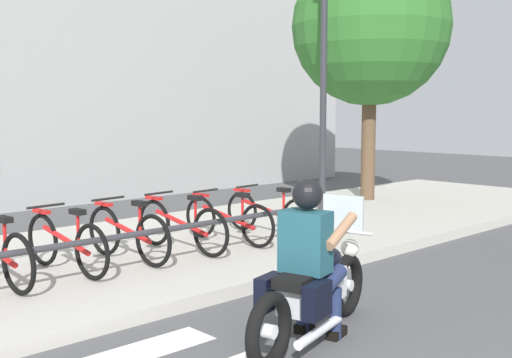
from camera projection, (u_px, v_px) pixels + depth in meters
name	position (u px, v px, depth m)	size (l,w,h in m)	color
sidewalk	(3.00, 279.00, 7.10)	(24.00, 4.40, 0.15)	#B7B2A8
motorcycle	(314.00, 289.00, 5.39)	(2.06, 0.87, 1.20)	black
rider	(310.00, 249.00, 5.29)	(0.72, 0.65, 1.43)	#1E4C59
bicycle_2	(66.00, 243.00, 7.05)	(0.48, 1.62, 0.76)	black
bicycle_3	(128.00, 233.00, 7.60)	(0.48, 1.59, 0.77)	black
bicycle_4	(181.00, 225.00, 8.14)	(0.48, 1.71, 0.76)	black
bicycle_5	(228.00, 219.00, 8.69)	(0.48, 1.69, 0.72)	black
bicycle_6	(269.00, 213.00, 9.23)	(0.48, 1.68, 0.72)	black
bike_rack	(153.00, 234.00, 7.19)	(5.42, 0.07, 0.49)	#333338
street_lamp	(324.00, 64.00, 11.15)	(0.28, 0.28, 4.73)	#2D2D33
tree_near_rack	(371.00, 27.00, 12.64)	(3.21, 3.21, 5.30)	brown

